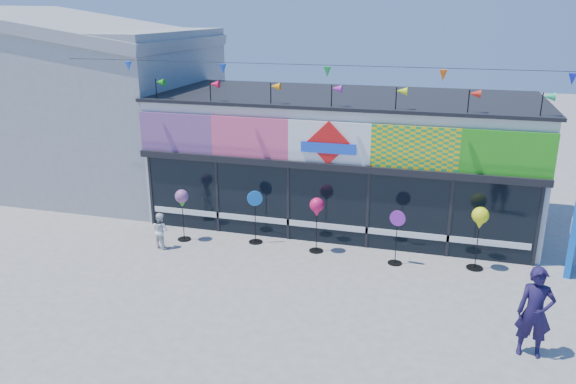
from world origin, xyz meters
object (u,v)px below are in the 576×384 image
at_px(spinner_0, 182,200).
at_px(adult_man, 535,312).
at_px(blue_sign, 574,234).
at_px(spinner_4, 480,220).
at_px(spinner_3, 397,236).
at_px(spinner_1, 255,216).
at_px(child, 160,230).
at_px(spinner_2, 317,209).

xyz_separation_m(spinner_0, adult_man, (9.44, -3.57, -0.32)).
distance_m(blue_sign, spinner_0, 10.96).
bearing_deg(spinner_4, spinner_3, -172.52).
relative_size(spinner_3, adult_man, 0.81).
relative_size(spinner_1, spinner_3, 1.05).
xyz_separation_m(blue_sign, spinner_1, (-8.75, -0.46, -0.22)).
distance_m(spinner_3, spinner_4, 2.22).
height_order(adult_man, child, adult_man).
distance_m(blue_sign, spinner_4, 2.51).
height_order(blue_sign, spinner_4, blue_sign).
height_order(spinner_3, child, spinner_3).
relative_size(spinner_0, spinner_2, 0.98).
bearing_deg(spinner_0, blue_sign, 4.46).
distance_m(spinner_4, adult_man, 4.03).
height_order(spinner_2, spinner_4, spinner_4).
xyz_separation_m(spinner_3, adult_man, (3.06, -3.61, 0.14)).
height_order(spinner_4, child, spinner_4).
bearing_deg(child, spinner_4, -157.69).
bearing_deg(spinner_1, spinner_0, -169.67).
height_order(spinner_1, spinner_3, spinner_1).
xyz_separation_m(spinner_1, child, (-2.57, -1.12, -0.33)).
xyz_separation_m(spinner_2, adult_man, (5.35, -3.83, -0.35)).
distance_m(spinner_2, adult_man, 6.59).
bearing_deg(child, spinner_3, -157.94).
relative_size(spinner_1, child, 1.52).
distance_m(spinner_3, adult_man, 4.74).
bearing_deg(child, blue_sign, -156.45).
height_order(spinner_3, adult_man, adult_man).
bearing_deg(spinner_4, blue_sign, 12.37).
bearing_deg(adult_man, blue_sign, 73.09).
height_order(blue_sign, child, blue_sign).
bearing_deg(spinner_2, adult_man, -35.59).
height_order(spinner_2, child, spinner_2).
distance_m(spinner_1, spinner_2, 1.97).
relative_size(spinner_2, spinner_4, 0.93).
bearing_deg(adult_man, spinner_4, 105.23).
height_order(blue_sign, adult_man, blue_sign).
xyz_separation_m(spinner_1, adult_man, (7.27, -3.97, 0.10)).
distance_m(spinner_2, child, 4.65).
bearing_deg(spinner_3, spinner_4, 7.48).
bearing_deg(child, spinner_1, -140.84).
relative_size(blue_sign, spinner_4, 1.22).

